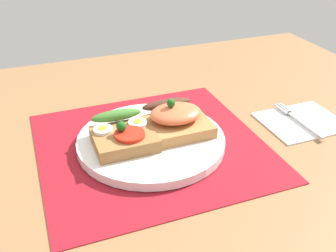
{
  "coord_description": "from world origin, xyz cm",
  "views": [
    {
      "loc": [
        -16.95,
        -52.41,
        36.08
      ],
      "look_at": [
        3.0,
        0.0,
        3.28
      ],
      "focal_mm": 42.04,
      "sensor_mm": 36.0,
      "label": 1
    }
  ],
  "objects_px": {
    "plate": "(151,141)",
    "sandwich_salmon": "(175,118)",
    "napkin": "(302,121)",
    "sandwich_egg_tomato": "(123,135)",
    "fork": "(297,119)"
  },
  "relations": [
    {
      "from": "sandwich_egg_tomato",
      "to": "fork",
      "type": "height_order",
      "value": "sandwich_egg_tomato"
    },
    {
      "from": "sandwich_egg_tomato",
      "to": "plate",
      "type": "bearing_deg",
      "value": 0.99
    },
    {
      "from": "plate",
      "to": "sandwich_salmon",
      "type": "relative_size",
      "value": 2.28
    },
    {
      "from": "sandwich_egg_tomato",
      "to": "napkin",
      "type": "bearing_deg",
      "value": -3.74
    },
    {
      "from": "napkin",
      "to": "plate",
      "type": "bearing_deg",
      "value": 175.49
    },
    {
      "from": "plate",
      "to": "sandwich_egg_tomato",
      "type": "bearing_deg",
      "value": -179.01
    },
    {
      "from": "sandwich_egg_tomato",
      "to": "sandwich_salmon",
      "type": "height_order",
      "value": "sandwich_salmon"
    },
    {
      "from": "sandwich_salmon",
      "to": "fork",
      "type": "relative_size",
      "value": 0.79
    },
    {
      "from": "napkin",
      "to": "sandwich_salmon",
      "type": "bearing_deg",
      "value": 172.28
    },
    {
      "from": "napkin",
      "to": "fork",
      "type": "relative_size",
      "value": 1.06
    },
    {
      "from": "sandwich_salmon",
      "to": "napkin",
      "type": "bearing_deg",
      "value": -7.72
    },
    {
      "from": "plate",
      "to": "sandwich_salmon",
      "type": "distance_m",
      "value": 0.06
    },
    {
      "from": "fork",
      "to": "sandwich_salmon",
      "type": "bearing_deg",
      "value": 172.76
    },
    {
      "from": "plate",
      "to": "sandwich_egg_tomato",
      "type": "height_order",
      "value": "sandwich_egg_tomato"
    },
    {
      "from": "sandwich_salmon",
      "to": "napkin",
      "type": "distance_m",
      "value": 0.24
    }
  ]
}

